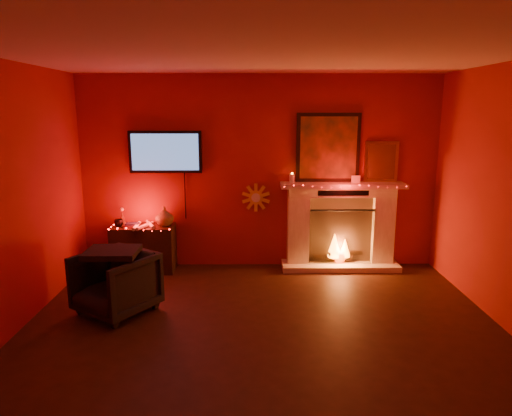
% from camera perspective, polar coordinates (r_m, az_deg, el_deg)
% --- Properties ---
extents(room, '(5.00, 5.00, 5.00)m').
position_cam_1_polar(room, '(3.96, 1.02, -0.48)').
color(room, black).
rests_on(room, ground).
extents(floor, '(5.00, 5.00, 0.00)m').
position_cam_1_polar(floor, '(4.46, 0.95, -17.67)').
color(floor, black).
rests_on(floor, ground).
extents(fireplace, '(1.72, 0.40, 2.18)m').
position_cam_1_polar(fireplace, '(6.55, 10.47, -1.21)').
color(fireplace, '#F2E4CC').
rests_on(fireplace, floor).
extents(tv, '(1.00, 0.07, 1.24)m').
position_cam_1_polar(tv, '(6.45, -11.25, 6.87)').
color(tv, black).
rests_on(tv, room).
extents(sunburst_clock, '(0.40, 0.03, 0.40)m').
position_cam_1_polar(sunburst_clock, '(6.46, -0.01, 1.31)').
color(sunburst_clock, gold).
rests_on(sunburst_clock, room).
extents(console_table, '(0.85, 0.50, 0.91)m').
position_cam_1_polar(console_table, '(6.57, -13.72, -4.56)').
color(console_table, black).
rests_on(console_table, floor).
extents(armchair, '(1.03, 1.04, 0.69)m').
position_cam_1_polar(armchair, '(5.33, -17.14, -8.97)').
color(armchair, black).
rests_on(armchair, floor).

